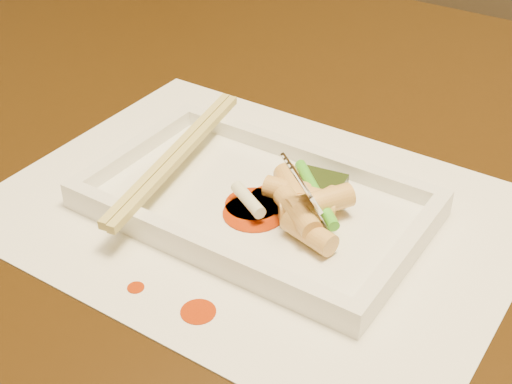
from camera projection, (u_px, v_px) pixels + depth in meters
The scene contains 26 objects.
table at pixel (370, 299), 0.63m from camera, with size 1.40×0.90×0.75m.
placemat at pixel (256, 211), 0.56m from camera, with size 0.40×0.30×0.00m, color white.
sauce_splatter_a at pixel (198, 312), 0.47m from camera, with size 0.02×0.02×0.00m, color #AA2C05.
sauce_splatter_b at pixel (136, 288), 0.49m from camera, with size 0.01×0.01×0.00m, color #AA2C05.
plate_base at pixel (256, 207), 0.56m from camera, with size 0.26×0.16×0.01m, color white.
plate_rim_far at pixel (304, 153), 0.60m from camera, with size 0.26×0.01×0.01m, color white.
plate_rim_near at pixel (199, 246), 0.50m from camera, with size 0.26×0.01×0.01m, color white.
plate_rim_left at pixel (135, 149), 0.61m from camera, with size 0.01×0.14×0.01m, color white.
plate_rim_right at pixel (404, 251), 0.50m from camera, with size 0.01×0.14×0.01m, color white.
veg_piece at pixel (320, 184), 0.57m from camera, with size 0.04×0.03×0.01m, color black.
scallion_white at pixel (248, 200), 0.54m from camera, with size 0.01×0.01×0.04m, color #EAEACC.
scallion_green at pixel (316, 194), 0.55m from camera, with size 0.01×0.01×0.09m, color green.
chopstick_a at pixel (173, 153), 0.58m from camera, with size 0.01×0.21×0.01m, color tan.
chopstick_b at pixel (180, 156), 0.58m from camera, with size 0.01×0.21×0.01m, color tan.
fork at pixel (354, 136), 0.50m from camera, with size 0.09×0.10×0.14m, color silver, non-canonical shape.
sauce_blob_0 at pixel (276, 199), 0.56m from camera, with size 0.04×0.04×0.00m, color #AA2C05.
sauce_blob_1 at pixel (253, 204), 0.55m from camera, with size 0.04×0.04×0.00m, color #AA2C05.
sauce_blob_2 at pixel (254, 213), 0.55m from camera, with size 0.05×0.05×0.00m, color #AA2C05.
rice_cake_0 at pixel (309, 232), 0.51m from camera, with size 0.02×0.02×0.04m, color #E5C06B.
rice_cake_1 at pixel (293, 193), 0.55m from camera, with size 0.02×0.02×0.05m, color #E5C06B.
rice_cake_2 at pixel (297, 212), 0.52m from camera, with size 0.02×0.02×0.05m, color #E5C06B.
rice_cake_3 at pixel (306, 211), 0.53m from camera, with size 0.02×0.02×0.04m, color #E5C06B.
rice_cake_4 at pixel (292, 188), 0.56m from camera, with size 0.02×0.02×0.04m, color #E5C06B.
rice_cake_5 at pixel (320, 203), 0.53m from camera, with size 0.02×0.02×0.05m, color #E5C06B.
rice_cake_6 at pixel (313, 208), 0.53m from camera, with size 0.02×0.02×0.05m, color #E5C06B.
rice_cake_7 at pixel (300, 206), 0.54m from camera, with size 0.02×0.02×0.04m, color #E5C06B.
Camera 1 is at (0.17, -0.44, 1.09)m, focal length 50.00 mm.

